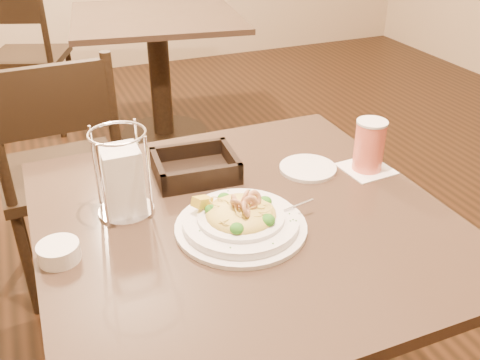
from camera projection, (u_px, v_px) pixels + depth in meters
name	position (u px, v px, depth m)	size (l,w,h in m)	color
main_table	(243.00, 293.00, 1.32)	(0.90, 0.90, 0.74)	black
background_table	(158.00, 56.00, 3.06)	(1.02, 1.02, 0.74)	black
dining_chair_near	(61.00, 168.00, 1.90)	(0.44, 0.44, 0.93)	black
dining_chair_far	(25.00, 51.00, 3.16)	(0.54, 0.54, 0.93)	black
pasta_bowl	(241.00, 219.00, 1.14)	(0.32, 0.29, 0.09)	white
drink_glass	(369.00, 146.00, 1.36)	(0.13, 0.13, 0.14)	white
bread_basket	(196.00, 168.00, 1.35)	(0.22, 0.18, 0.06)	black
napkin_caddy	(123.00, 179.00, 1.17)	(0.13, 0.13, 0.20)	silver
side_plate	(308.00, 168.00, 1.39)	(0.15, 0.15, 0.01)	white
butter_ramekin	(59.00, 252.00, 1.06)	(0.08, 0.08, 0.04)	white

